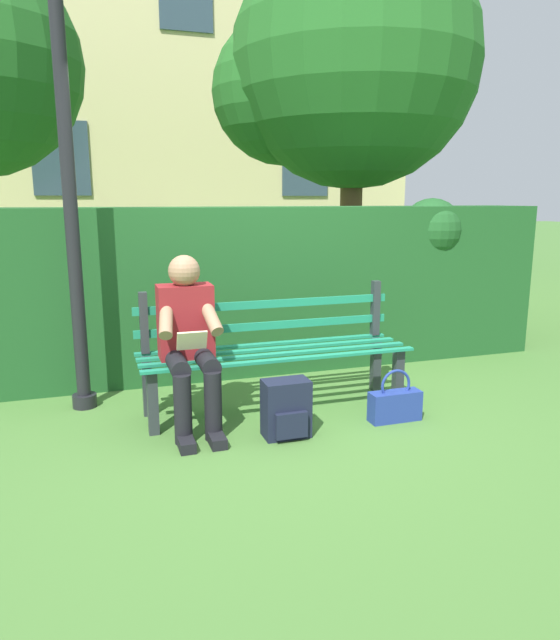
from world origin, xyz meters
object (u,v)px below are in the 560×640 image
(backpack, at_px, (286,409))
(handbag, at_px, (395,404))
(tree, at_px, (342,69))
(park_bench, at_px, (273,350))
(lamp_post, at_px, (62,92))
(person_seated, at_px, (189,337))

(backpack, height_order, handbag, backpack)
(backpack, relative_size, handbag, 1.02)
(tree, bearing_deg, park_bench, 58.10)
(tree, height_order, lamp_post, tree)
(park_bench, xyz_separation_m, person_seated, (0.66, 0.17, 0.19))
(park_bench, bearing_deg, lamp_post, -17.89)
(handbag, bearing_deg, backpack, 1.39)
(tree, distance_m, backpack, 4.89)
(park_bench, relative_size, tree, 0.43)
(handbag, relative_size, lamp_post, 0.10)
(park_bench, distance_m, person_seated, 0.71)
(tree, bearing_deg, handbag, 73.10)
(person_seated, bearing_deg, backpack, 145.41)
(park_bench, height_order, handbag, park_bench)
(handbag, bearing_deg, person_seated, -14.95)
(person_seated, xyz_separation_m, backpack, (-0.58, 0.40, -0.45))
(backpack, distance_m, lamp_post, 2.67)
(person_seated, distance_m, lamp_post, 1.91)
(tree, height_order, backpack, tree)
(park_bench, bearing_deg, person_seated, 14.53)
(park_bench, bearing_deg, tree, -121.90)
(park_bench, height_order, lamp_post, lamp_post)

